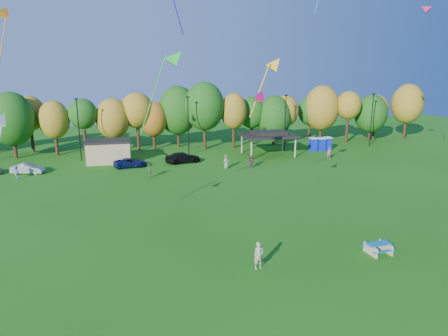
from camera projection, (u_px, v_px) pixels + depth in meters
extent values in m
plane|color=#19600F|center=(261.00, 289.00, 24.44)|extent=(160.00, 160.00, 0.00)
cylinder|color=black|center=(15.00, 147.00, 60.04)|extent=(0.50, 0.50, 3.56)
ellipsoid|color=#144C0F|center=(11.00, 119.00, 59.04)|extent=(6.62, 6.62, 8.00)
cylinder|color=black|center=(32.00, 141.00, 64.21)|extent=(0.50, 0.50, 3.79)
ellipsoid|color=olive|center=(29.00, 113.00, 63.15)|extent=(4.94, 4.94, 5.58)
cylinder|color=black|center=(57.00, 145.00, 62.18)|extent=(0.50, 0.50, 3.34)
ellipsoid|color=olive|center=(54.00, 120.00, 61.24)|extent=(4.61, 4.61, 5.88)
cylinder|color=black|center=(85.00, 142.00, 62.98)|extent=(0.50, 0.50, 3.82)
ellipsoid|color=#144C0F|center=(83.00, 114.00, 61.91)|extent=(4.43, 4.43, 4.73)
cylinder|color=black|center=(114.00, 142.00, 64.70)|extent=(0.50, 0.50, 3.25)
ellipsoid|color=olive|center=(113.00, 119.00, 63.79)|extent=(5.33, 5.33, 6.53)
cylinder|color=black|center=(138.00, 138.00, 66.06)|extent=(0.50, 0.50, 3.96)
ellipsoid|color=olive|center=(137.00, 110.00, 64.95)|extent=(5.31, 5.31, 5.82)
cylinder|color=black|center=(154.00, 140.00, 67.04)|extent=(0.50, 0.50, 3.05)
ellipsoid|color=#995914|center=(153.00, 119.00, 66.18)|extent=(4.54, 4.54, 5.87)
cylinder|color=black|center=(178.00, 136.00, 69.07)|extent=(0.50, 0.50, 3.77)
ellipsoid|color=#144C0F|center=(178.00, 110.00, 68.02)|extent=(6.69, 6.69, 8.35)
cylinder|color=black|center=(205.00, 136.00, 67.15)|extent=(0.50, 0.50, 4.28)
ellipsoid|color=#144C0F|center=(204.00, 106.00, 65.94)|extent=(6.64, 6.64, 8.01)
cylinder|color=black|center=(234.00, 137.00, 68.07)|extent=(0.50, 0.50, 3.76)
ellipsoid|color=olive|center=(234.00, 111.00, 67.01)|extent=(4.49, 4.49, 6.02)
cylinder|color=black|center=(251.00, 135.00, 70.94)|extent=(0.50, 0.50, 3.43)
ellipsoid|color=#144C0F|center=(252.00, 112.00, 69.98)|extent=(4.77, 4.77, 5.63)
cylinder|color=black|center=(273.00, 136.00, 71.09)|extent=(0.50, 0.50, 2.95)
ellipsoid|color=#144C0F|center=(274.00, 117.00, 70.26)|extent=(6.14, 6.14, 7.54)
cylinder|color=black|center=(284.00, 134.00, 72.00)|extent=(0.50, 0.50, 3.52)
ellipsoid|color=olive|center=(285.00, 111.00, 71.01)|extent=(4.78, 4.78, 5.53)
cylinder|color=black|center=(309.00, 132.00, 74.91)|extent=(0.50, 0.50, 3.39)
ellipsoid|color=#144C0F|center=(310.00, 111.00, 73.96)|extent=(4.54, 4.54, 5.46)
cylinder|color=black|center=(320.00, 132.00, 74.05)|extent=(0.50, 0.50, 3.72)
ellipsoid|color=olive|center=(322.00, 108.00, 73.00)|extent=(6.32, 6.32, 8.24)
cylinder|color=black|center=(347.00, 131.00, 73.17)|extent=(0.50, 0.50, 4.06)
ellipsoid|color=olive|center=(349.00, 105.00, 72.03)|extent=(4.50, 4.50, 5.13)
cylinder|color=black|center=(369.00, 133.00, 74.99)|extent=(0.50, 0.50, 3.05)
ellipsoid|color=#144C0F|center=(371.00, 114.00, 74.13)|extent=(5.97, 5.97, 7.05)
cylinder|color=black|center=(373.00, 130.00, 76.83)|extent=(0.50, 0.50, 3.55)
ellipsoid|color=olive|center=(375.00, 108.00, 75.84)|extent=(4.60, 4.60, 4.99)
cylinder|color=black|center=(405.00, 129.00, 76.34)|extent=(0.50, 0.50, 4.07)
ellipsoid|color=olive|center=(407.00, 104.00, 75.20)|extent=(5.83, 5.83, 7.42)
cylinder|color=black|center=(79.00, 130.00, 57.73)|extent=(0.16, 0.16, 9.00)
cube|color=black|center=(76.00, 99.00, 56.64)|extent=(0.50, 0.25, 0.18)
cylinder|color=black|center=(188.00, 127.00, 61.49)|extent=(0.16, 0.16, 9.00)
cube|color=black|center=(188.00, 97.00, 60.41)|extent=(0.50, 0.25, 0.18)
cylinder|color=black|center=(285.00, 123.00, 65.26)|extent=(0.16, 0.16, 9.00)
cube|color=black|center=(286.00, 95.00, 64.18)|extent=(0.50, 0.25, 0.18)
cylinder|color=black|center=(371.00, 120.00, 69.02)|extent=(0.16, 0.16, 9.00)
cube|color=black|center=(374.00, 94.00, 67.94)|extent=(0.50, 0.25, 0.18)
cube|color=tan|center=(109.00, 152.00, 57.51)|extent=(6.00, 4.00, 3.00)
cube|color=black|center=(108.00, 141.00, 57.12)|extent=(6.30, 4.30, 0.25)
cylinder|color=tan|center=(251.00, 150.00, 59.04)|extent=(0.24, 0.24, 3.00)
cylinder|color=tan|center=(295.00, 148.00, 60.68)|extent=(0.24, 0.24, 3.00)
cylinder|color=tan|center=(242.00, 144.00, 63.74)|extent=(0.24, 0.24, 3.00)
cylinder|color=tan|center=(283.00, 142.00, 65.39)|extent=(0.24, 0.24, 3.00)
cube|color=black|center=(268.00, 135.00, 61.82)|extent=(8.20, 6.20, 0.35)
cube|color=black|center=(268.00, 133.00, 61.72)|extent=(5.00, 3.50, 0.45)
cube|color=#0E25B8|center=(313.00, 145.00, 65.79)|extent=(1.10, 1.10, 2.00)
cube|color=silver|center=(313.00, 138.00, 65.53)|extent=(1.15, 1.15, 0.18)
cube|color=#0E25B8|center=(321.00, 145.00, 65.72)|extent=(1.10, 1.10, 2.00)
cube|color=silver|center=(322.00, 138.00, 65.45)|extent=(1.15, 1.15, 0.18)
cube|color=#0E25B8|center=(327.00, 144.00, 66.41)|extent=(1.10, 1.10, 2.00)
cube|color=silver|center=(328.00, 138.00, 66.14)|extent=(1.15, 1.15, 0.18)
cube|color=tan|center=(371.00, 250.00, 28.90)|extent=(0.23, 1.49, 0.74)
cube|color=tan|center=(386.00, 247.00, 29.31)|extent=(0.23, 1.49, 0.74)
cube|color=#126D9F|center=(379.00, 244.00, 29.01)|extent=(1.90, 0.90, 0.06)
cube|color=#126D9F|center=(384.00, 251.00, 28.50)|extent=(1.86, 0.39, 0.05)
cube|color=#126D9F|center=(373.00, 244.00, 29.67)|extent=(1.86, 0.39, 0.05)
imported|color=tan|center=(259.00, 255.00, 26.77)|extent=(0.73, 0.51, 1.89)
imported|color=#A5A5AA|center=(28.00, 169.00, 51.31)|extent=(4.25, 2.27, 1.33)
imported|color=#0D1851|center=(130.00, 163.00, 54.74)|extent=(4.71, 2.57, 1.25)
imported|color=black|center=(183.00, 158.00, 57.31)|extent=(5.44, 3.06, 1.49)
imported|color=#707B54|center=(226.00, 162.00, 54.02)|extent=(1.01, 1.08, 1.85)
imported|color=#587849|center=(149.00, 170.00, 49.40)|extent=(0.71, 1.14, 1.82)
imported|color=#4B55A6|center=(16.00, 172.00, 48.85)|extent=(0.90, 1.21, 1.67)
imported|color=#85374B|center=(251.00, 162.00, 54.16)|extent=(0.60, 1.67, 1.78)
imported|color=#B9576E|center=(329.00, 153.00, 59.75)|extent=(0.76, 0.73, 1.75)
cone|color=#EF0D6B|center=(261.00, 95.00, 29.59)|extent=(1.62, 1.63, 1.32)
cone|color=orange|center=(5.00, 11.00, 34.81)|extent=(1.69, 1.82, 1.46)
cylinder|color=orange|center=(3.00, 39.00, 36.37)|extent=(1.02, 1.59, 4.73)
cone|color=#F3AE19|center=(276.00, 64.00, 34.85)|extent=(1.92, 1.53, 1.74)
cylinder|color=#F3AE19|center=(260.00, 90.00, 34.88)|extent=(1.80, 0.32, 4.73)
cone|color=#D2184E|center=(425.00, 9.00, 45.36)|extent=(1.69, 1.72, 1.39)
cylinder|color=#321B98|center=(176.00, 10.00, 31.82)|extent=(1.29, 0.86, 3.79)
cone|color=silver|center=(1.00, 119.00, 22.54)|extent=(1.35, 1.45, 1.17)
cone|color=green|center=(176.00, 57.00, 33.96)|extent=(1.97, 1.49, 1.93)
cylinder|color=green|center=(153.00, 95.00, 34.26)|extent=(2.49, 0.15, 6.61)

